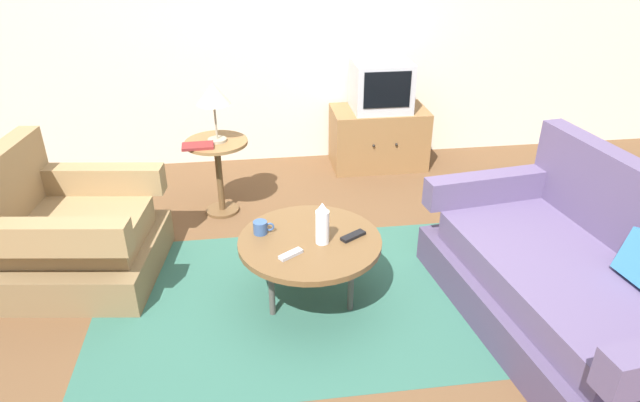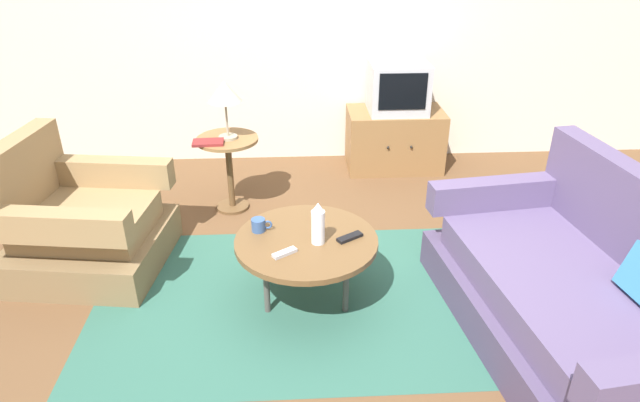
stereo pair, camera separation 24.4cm
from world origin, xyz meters
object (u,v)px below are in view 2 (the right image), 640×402
at_px(tv_remote_dark, 350,237).
at_px(book, 208,142).
at_px(side_table, 229,159).
at_px(vase, 318,224).
at_px(mug, 259,225).
at_px(couch, 575,296).
at_px(armchair, 80,226).
at_px(table_lamp, 225,93).
at_px(tv_stand, 394,139).
at_px(television, 398,88).
at_px(coffee_table, 306,243).
at_px(tv_remote_silver, 285,253).

relative_size(tv_remote_dark, book, 0.70).
xyz_separation_m(side_table, vase, (0.63, -1.26, 0.13)).
bearing_deg(book, mug, -70.55).
height_order(couch, vase, couch).
bearing_deg(vase, book, 123.35).
xyz_separation_m(armchair, vase, (1.55, -0.52, 0.27)).
bearing_deg(table_lamp, couch, -39.57).
bearing_deg(couch, mug, 65.24).
bearing_deg(book, tv_stand, 25.56).
height_order(armchair, television, television).
height_order(coffee_table, television, television).
bearing_deg(mug, tv_remote_silver, -60.19).
relative_size(table_lamp, tv_remote_dark, 2.70).
height_order(side_table, tv_stand, side_table).
relative_size(armchair, side_table, 1.72).
height_order(armchair, tv_remote_dark, armchair).
distance_m(television, book, 1.78).
distance_m(couch, television, 2.49).
distance_m(couch, mug, 1.81).
height_order(coffee_table, side_table, side_table).
xyz_separation_m(armchair, tv_remote_dark, (1.73, -0.49, 0.15)).
bearing_deg(tv_stand, television, -90.00).
xyz_separation_m(armchair, couch, (2.92, -0.91, -0.00)).
bearing_deg(tv_remote_silver, table_lamp, 73.24).
relative_size(armchair, table_lamp, 2.34).
bearing_deg(television, couch, -76.66).
bearing_deg(table_lamp, mug, -76.06).
distance_m(side_table, vase, 1.42).
relative_size(tv_stand, mug, 6.84).
bearing_deg(tv_stand, couch, -76.71).
distance_m(couch, vase, 1.45).
relative_size(tv_stand, tv_remote_silver, 5.91).
bearing_deg(table_lamp, tv_stand, 27.63).
bearing_deg(couch, television, 6.07).
bearing_deg(mug, tv_stand, 58.10).
xyz_separation_m(mug, tv_remote_dark, (0.53, -0.12, -0.03)).
bearing_deg(coffee_table, table_lamp, 114.42).
xyz_separation_m(armchair, side_table, (0.92, 0.75, 0.14)).
relative_size(couch, tv_remote_silver, 12.85).
xyz_separation_m(side_table, television, (1.44, 0.73, 0.33)).
bearing_deg(television, coffee_table, -114.21).
bearing_deg(book, television, 25.30).
relative_size(table_lamp, mug, 3.53).
relative_size(vase, tv_remote_silver, 1.78).
distance_m(tv_stand, tv_remote_dark, 2.07).
distance_m(couch, tv_remote_dark, 1.27).
relative_size(tv_remote_silver, book, 0.62).
bearing_deg(side_table, book, -139.51).
relative_size(coffee_table, book, 3.59).
height_order(armchair, book, armchair).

